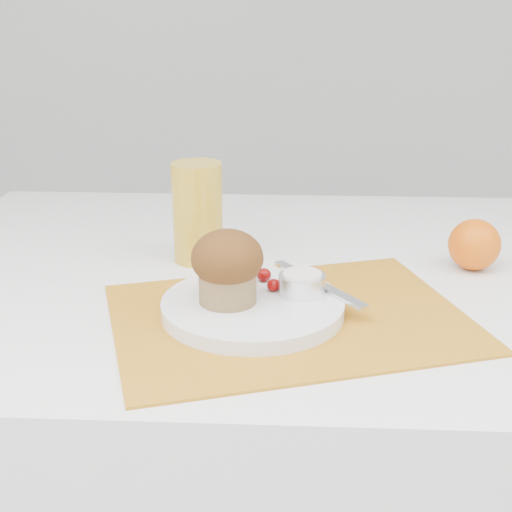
{
  "coord_description": "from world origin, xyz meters",
  "views": [
    {
      "loc": [
        -0.03,
        -0.91,
        1.13
      ],
      "look_at": [
        -0.08,
        -0.04,
        0.8
      ],
      "focal_mm": 50.0,
      "sensor_mm": 36.0,
      "label": 1
    }
  ],
  "objects_px": {
    "orange": "(474,245)",
    "table": "(307,483)",
    "juice_glass": "(198,212)",
    "muffin": "(227,266)",
    "plate": "(253,307)"
  },
  "relations": [
    {
      "from": "orange",
      "to": "juice_glass",
      "type": "relative_size",
      "value": 0.5
    },
    {
      "from": "juice_glass",
      "to": "muffin",
      "type": "distance_m",
      "value": 0.21
    },
    {
      "from": "table",
      "to": "orange",
      "type": "xyz_separation_m",
      "value": [
        0.23,
        0.01,
        0.41
      ]
    },
    {
      "from": "orange",
      "to": "table",
      "type": "bearing_deg",
      "value": -176.79
    },
    {
      "from": "table",
      "to": "muffin",
      "type": "distance_m",
      "value": 0.49
    },
    {
      "from": "juice_glass",
      "to": "plate",
      "type": "bearing_deg",
      "value": -64.91
    },
    {
      "from": "plate",
      "to": "orange",
      "type": "relative_size",
      "value": 3.04
    },
    {
      "from": "plate",
      "to": "orange",
      "type": "distance_m",
      "value": 0.36
    },
    {
      "from": "table",
      "to": "juice_glass",
      "type": "distance_m",
      "value": 0.48
    },
    {
      "from": "orange",
      "to": "juice_glass",
      "type": "xyz_separation_m",
      "value": [
        -0.4,
        0.02,
        0.04
      ]
    },
    {
      "from": "juice_glass",
      "to": "muffin",
      "type": "height_order",
      "value": "juice_glass"
    },
    {
      "from": "muffin",
      "to": "orange",
      "type": "bearing_deg",
      "value": 28.39
    },
    {
      "from": "table",
      "to": "plate",
      "type": "distance_m",
      "value": 0.43
    },
    {
      "from": "juice_glass",
      "to": "muffin",
      "type": "bearing_deg",
      "value": -72.96
    },
    {
      "from": "plate",
      "to": "orange",
      "type": "height_order",
      "value": "orange"
    }
  ]
}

